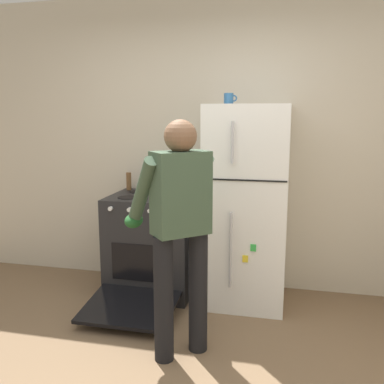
% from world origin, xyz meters
% --- Properties ---
extents(kitchen_wall_back, '(6.00, 0.10, 2.70)m').
position_xyz_m(kitchen_wall_back, '(0.00, 1.95, 1.35)').
color(kitchen_wall_back, beige).
rests_on(kitchen_wall_back, ground).
extents(refrigerator, '(0.68, 0.72, 1.71)m').
position_xyz_m(refrigerator, '(0.37, 1.57, 0.85)').
color(refrigerator, white).
rests_on(refrigerator, ground).
extents(stove_range, '(0.76, 1.22, 0.91)m').
position_xyz_m(stove_range, '(-0.49, 1.55, 0.44)').
color(stove_range, black).
rests_on(stove_range, ground).
extents(person_cook, '(0.64, 0.66, 1.60)m').
position_xyz_m(person_cook, '(0.02, 0.60, 0.95)').
color(person_cook, black).
rests_on(person_cook, ground).
extents(red_pot, '(0.36, 0.26, 0.11)m').
position_xyz_m(red_pot, '(-0.33, 1.52, 0.97)').
color(red_pot, '#236638').
rests_on(red_pot, stove_range).
extents(coffee_mug, '(0.11, 0.08, 0.10)m').
position_xyz_m(coffee_mug, '(0.19, 1.62, 1.76)').
color(coffee_mug, '#2D6093').
rests_on(coffee_mug, refrigerator).
extents(pepper_mill, '(0.05, 0.05, 0.17)m').
position_xyz_m(pepper_mill, '(-0.79, 1.77, 0.99)').
color(pepper_mill, brown).
rests_on(pepper_mill, stove_range).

